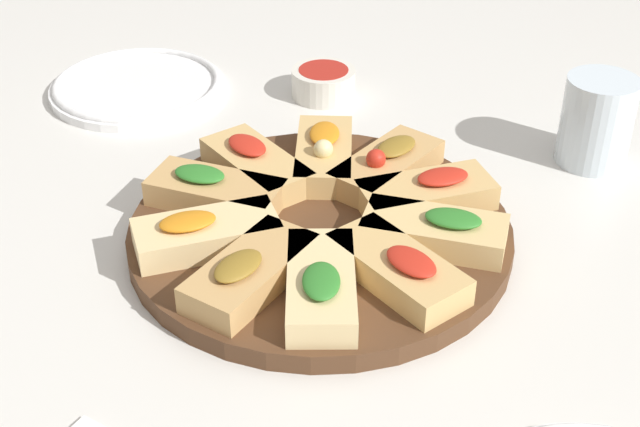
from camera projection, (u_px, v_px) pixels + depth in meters
name	position (u px, v px, depth m)	size (l,w,h in m)	color
ground_plane	(320.00, 241.00, 0.81)	(3.00, 3.00, 0.00)	silver
serving_board	(320.00, 233.00, 0.80)	(0.35, 0.35, 0.02)	#51331E
focaccia_slice_0	(215.00, 191.00, 0.82)	(0.13, 0.10, 0.03)	tan
focaccia_slice_1	(206.00, 233.00, 0.76)	(0.10, 0.13, 0.03)	#E5C689
focaccia_slice_2	(250.00, 272.00, 0.72)	(0.08, 0.13, 0.03)	tan
focaccia_slice_3	(321.00, 285.00, 0.71)	(0.13, 0.12, 0.03)	#E5C689
focaccia_slice_4	(398.00, 268.00, 0.72)	(0.13, 0.06, 0.03)	tan
focaccia_slice_5	(435.00, 231.00, 0.77)	(0.13, 0.11, 0.03)	#DBB775
focaccia_slice_6	(427.00, 193.00, 0.82)	(0.10, 0.13, 0.03)	tan
focaccia_slice_7	(387.00, 166.00, 0.86)	(0.07, 0.13, 0.04)	tan
focaccia_slice_8	(324.00, 154.00, 0.88)	(0.13, 0.13, 0.04)	tan
focaccia_slice_9	(256.00, 165.00, 0.86)	(0.13, 0.07, 0.03)	tan
plate_left	(138.00, 86.00, 1.06)	(0.21, 0.21, 0.02)	white
water_glass	(597.00, 121.00, 0.90)	(0.07, 0.07, 0.09)	silver
dipping_bowl	(323.00, 82.00, 1.05)	(0.07, 0.07, 0.03)	silver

